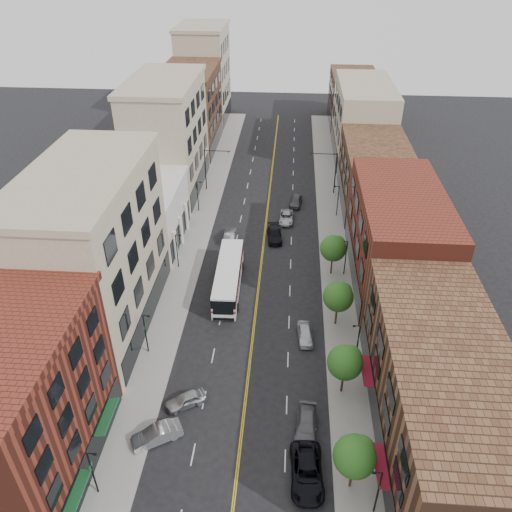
% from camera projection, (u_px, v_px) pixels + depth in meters
% --- Properties ---
extents(ground, '(220.00, 220.00, 0.00)m').
position_uv_depth(ground, '(243.00, 419.00, 46.33)').
color(ground, black).
rests_on(ground, ground).
extents(sidewalk_left, '(4.00, 110.00, 0.15)m').
position_uv_depth(sidewalk_left, '(200.00, 227.00, 76.03)').
color(sidewalk_left, gray).
rests_on(sidewalk_left, ground).
extents(sidewalk_right, '(4.00, 110.00, 0.15)m').
position_uv_depth(sidewalk_right, '(332.00, 231.00, 74.79)').
color(sidewalk_right, gray).
rests_on(sidewalk_right, ground).
extents(bldg_l_redbrick, '(10.00, 16.00, 14.00)m').
position_uv_depth(bldg_l_redbrick, '(16.00, 411.00, 38.53)').
color(bldg_l_redbrick, maroon).
rests_on(bldg_l_redbrick, ground).
extents(bldg_l_tanoffice, '(10.00, 22.00, 18.00)m').
position_uv_depth(bldg_l_tanoffice, '(95.00, 255.00, 53.23)').
color(bldg_l_tanoffice, tan).
rests_on(bldg_l_tanoffice, ground).
extents(bldg_l_white, '(10.00, 14.00, 8.00)m').
position_uv_depth(bldg_l_white, '(145.00, 215.00, 70.97)').
color(bldg_l_white, silver).
rests_on(bldg_l_white, ground).
extents(bldg_l_far_a, '(10.00, 20.00, 18.00)m').
position_uv_depth(bldg_l_far_a, '(168.00, 139.00, 82.35)').
color(bldg_l_far_a, tan).
rests_on(bldg_l_far_a, ground).
extents(bldg_l_far_b, '(10.00, 20.00, 15.00)m').
position_uv_depth(bldg_l_far_b, '(191.00, 111.00, 99.82)').
color(bldg_l_far_b, '#533221').
rests_on(bldg_l_far_b, ground).
extents(bldg_l_far_c, '(10.00, 16.00, 20.00)m').
position_uv_depth(bldg_l_far_c, '(204.00, 76.00, 113.42)').
color(bldg_l_far_c, tan).
rests_on(bldg_l_far_c, ground).
extents(bldg_r_near, '(10.00, 26.00, 10.00)m').
position_uv_depth(bldg_r_near, '(440.00, 393.00, 42.53)').
color(bldg_r_near, '#533221').
rests_on(bldg_r_near, ground).
extents(bldg_r_mid, '(10.00, 22.00, 12.00)m').
position_uv_depth(bldg_r_mid, '(397.00, 238.00, 61.95)').
color(bldg_r_mid, maroon).
rests_on(bldg_r_mid, ground).
extents(bldg_r_far_a, '(10.00, 20.00, 10.00)m').
position_uv_depth(bldg_r_far_a, '(375.00, 175.00, 79.97)').
color(bldg_r_far_a, '#533221').
rests_on(bldg_r_far_a, ground).
extents(bldg_r_far_b, '(10.00, 22.00, 14.00)m').
position_uv_depth(bldg_r_far_b, '(363.00, 121.00, 96.34)').
color(bldg_r_far_b, tan).
rests_on(bldg_r_far_b, ground).
extents(bldg_r_far_c, '(10.00, 18.00, 11.00)m').
position_uv_depth(bldg_r_far_c, '(353.00, 99.00, 113.81)').
color(bldg_r_far_c, '#533221').
rests_on(bldg_r_far_c, ground).
extents(tree_r_0, '(3.40, 3.40, 5.59)m').
position_uv_depth(tree_r_0, '(356.00, 455.00, 38.54)').
color(tree_r_0, black).
rests_on(tree_r_0, sidewalk_right).
extents(tree_r_1, '(3.40, 3.40, 5.59)m').
position_uv_depth(tree_r_1, '(346.00, 361.00, 46.86)').
color(tree_r_1, black).
rests_on(tree_r_1, sidewalk_right).
extents(tree_r_2, '(3.40, 3.40, 5.59)m').
position_uv_depth(tree_r_2, '(339.00, 296.00, 55.18)').
color(tree_r_2, black).
rests_on(tree_r_2, sidewalk_right).
extents(tree_r_3, '(3.40, 3.40, 5.59)m').
position_uv_depth(tree_r_3, '(334.00, 248.00, 63.50)').
color(tree_r_3, black).
rests_on(tree_r_3, sidewalk_right).
extents(lamp_l_0, '(0.81, 0.55, 5.05)m').
position_uv_depth(lamp_l_0, '(93.00, 471.00, 38.71)').
color(lamp_l_0, black).
rests_on(lamp_l_0, sidewalk_left).
extents(lamp_l_1, '(0.81, 0.55, 5.05)m').
position_uv_depth(lamp_l_1, '(146.00, 331.00, 52.02)').
color(lamp_l_1, black).
rests_on(lamp_l_1, sidewalk_left).
extents(lamp_l_2, '(0.81, 0.55, 5.05)m').
position_uv_depth(lamp_l_2, '(177.00, 249.00, 65.34)').
color(lamp_l_2, black).
rests_on(lamp_l_2, sidewalk_left).
extents(lamp_l_3, '(0.81, 0.55, 5.05)m').
position_uv_depth(lamp_l_3, '(198.00, 195.00, 78.65)').
color(lamp_l_3, black).
rests_on(lamp_l_3, sidewalk_left).
extents(lamp_r_0, '(0.81, 0.55, 5.05)m').
position_uv_depth(lamp_r_0, '(378.00, 490.00, 37.36)').
color(lamp_r_0, black).
rests_on(lamp_r_0, sidewalk_right).
extents(lamp_r_1, '(0.81, 0.55, 5.05)m').
position_uv_depth(lamp_r_1, '(357.00, 342.00, 50.67)').
color(lamp_r_1, black).
rests_on(lamp_r_1, sidewalk_right).
extents(lamp_r_2, '(0.81, 0.55, 5.05)m').
position_uv_depth(lamp_r_2, '(345.00, 256.00, 63.99)').
color(lamp_r_2, black).
rests_on(lamp_r_2, sidewalk_right).
extents(lamp_r_3, '(0.81, 0.55, 5.05)m').
position_uv_depth(lamp_r_3, '(338.00, 199.00, 77.30)').
color(lamp_r_3, black).
rests_on(lamp_r_3, sidewalk_right).
extents(signal_mast_left, '(4.49, 0.18, 7.20)m').
position_uv_depth(signal_mast_left, '(209.00, 165.00, 84.34)').
color(signal_mast_left, black).
rests_on(signal_mast_left, sidewalk_left).
extents(signal_mast_right, '(4.49, 0.18, 7.20)m').
position_uv_depth(signal_mast_right, '(331.00, 168.00, 83.08)').
color(signal_mast_right, black).
rests_on(signal_mast_right, sidewalk_right).
extents(city_bus, '(3.40, 13.08, 3.34)m').
position_uv_depth(city_bus, '(228.00, 276.00, 62.03)').
color(city_bus, white).
rests_on(city_bus, ground).
extents(car_angle_a, '(4.19, 3.40, 1.34)m').
position_uv_depth(car_angle_a, '(186.00, 400.00, 47.39)').
color(car_angle_a, '#A1A4A8').
rests_on(car_angle_a, ground).
extents(car_angle_b, '(4.67, 3.61, 1.48)m').
position_uv_depth(car_angle_b, '(157.00, 435.00, 44.08)').
color(car_angle_b, silver).
rests_on(car_angle_b, ground).
extents(car_parked_near, '(2.95, 5.92, 1.61)m').
position_uv_depth(car_parked_near, '(307.00, 472.00, 40.96)').
color(car_parked_near, black).
rests_on(car_parked_near, ground).
extents(car_parked_mid, '(2.25, 4.79, 1.35)m').
position_uv_depth(car_parked_mid, '(306.00, 425.00, 44.97)').
color(car_parked_mid, '#56565C').
rests_on(car_parked_mid, ground).
extents(car_parked_far, '(2.00, 4.18, 1.38)m').
position_uv_depth(car_parked_far, '(305.00, 334.00, 55.03)').
color(car_parked_far, silver).
rests_on(car_parked_far, ground).
extents(car_lane_behind, '(1.59, 4.48, 1.47)m').
position_uv_depth(car_lane_behind, '(230.00, 235.00, 72.60)').
color(car_lane_behind, '#4E4D52').
rests_on(car_lane_behind, ground).
extents(car_lane_a, '(2.57, 5.24, 1.47)m').
position_uv_depth(car_lane_a, '(274.00, 235.00, 72.75)').
color(car_lane_a, black).
rests_on(car_lane_a, ground).
extents(car_lane_b, '(2.31, 4.76, 1.30)m').
position_uv_depth(car_lane_b, '(286.00, 217.00, 77.23)').
color(car_lane_b, '#AEB1B6').
rests_on(car_lane_b, ground).
extents(car_lane_c, '(2.33, 4.69, 1.54)m').
position_uv_depth(car_lane_c, '(296.00, 201.00, 81.65)').
color(car_lane_c, '#424246').
rests_on(car_lane_c, ground).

